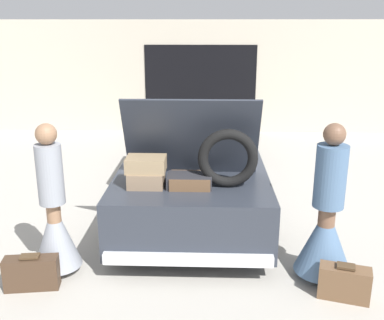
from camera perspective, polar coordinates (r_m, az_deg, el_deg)
ground_plane at (r=7.49m, az=0.40°, el=-4.24°), size 40.00×40.00×0.00m
garage_wall_back at (r=11.56m, az=1.08°, el=10.43°), size 12.00×0.14×2.80m
car at (r=7.28m, az=0.41°, el=0.36°), size 1.97×5.38×1.89m
person_left at (r=5.22m, az=-17.07°, el=-7.38°), size 0.53×0.53×1.72m
person_right at (r=5.09m, az=16.64°, el=-7.97°), size 0.62×0.62×1.75m
suitcase_beside_left_person at (r=5.18m, az=-19.70°, el=-13.34°), size 0.58×0.26×0.39m
suitcase_beside_right_person at (r=4.99m, az=18.76°, el=-14.54°), size 0.55×0.34×0.38m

